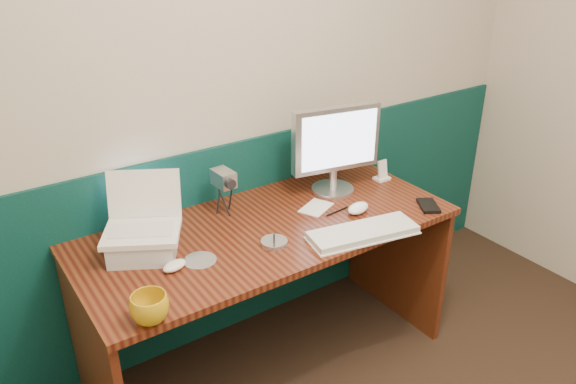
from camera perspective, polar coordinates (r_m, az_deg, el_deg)
back_wall at (r=2.50m, az=-5.47°, el=10.53°), size 3.50×0.04×2.50m
wainscot at (r=2.79m, az=-4.70°, el=-4.55°), size 3.48×0.02×1.00m
desk at (r=2.57m, az=-1.92°, el=-10.79°), size 1.60×0.70×0.75m
laptop_riser at (r=2.22m, az=-14.46°, el=-5.25°), size 0.31×0.30×0.08m
laptop at (r=2.14m, az=-14.93°, el=-1.59°), size 0.35×0.33×0.23m
monitor at (r=2.59m, az=4.70°, el=4.30°), size 0.44×0.20×0.42m
keyboard at (r=2.30m, az=7.62°, el=-4.17°), size 0.47×0.23×0.03m
mouse_right at (r=2.48m, az=7.14°, el=-1.63°), size 0.13×0.10×0.04m
mouse_left at (r=2.12m, az=-11.46°, el=-7.35°), size 0.11×0.08×0.03m
mug at (r=1.87m, az=-13.88°, el=-11.40°), size 0.16×0.16×0.10m
camcorder at (r=2.43m, az=-6.50°, el=-0.01°), size 0.10×0.14×0.20m
cd_spindle at (r=2.22m, az=-1.41°, el=-5.19°), size 0.11×0.11×0.02m
cd_loose_a at (r=2.16m, az=-8.94°, el=-6.85°), size 0.13×0.13×0.00m
pen at (r=2.48m, az=5.01°, el=-1.96°), size 0.13×0.02×0.01m
papers at (r=2.51m, az=2.86°, el=-1.60°), size 0.18×0.16×0.00m
dock at (r=2.81m, az=9.50°, el=1.37°), size 0.07×0.06×0.01m
music_player at (r=2.79m, az=9.57°, el=2.33°), size 0.05×0.03×0.09m
pda at (r=2.59m, az=14.07°, el=-1.36°), size 0.13×0.15×0.02m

